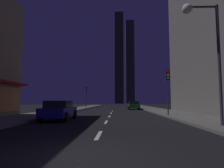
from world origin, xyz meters
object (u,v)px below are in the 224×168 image
at_px(traffic_light_near_right, 168,82).
at_px(traffic_light_far_left, 86,92).
at_px(car_parked_near, 59,110).
at_px(street_lamp_right, 203,33).
at_px(fire_hydrant_far_left, 70,108).
at_px(car_parked_far, 134,105).

distance_m(traffic_light_near_right, traffic_light_far_left, 23.30).
distance_m(car_parked_near, street_lamp_right, 10.82).
xyz_separation_m(fire_hydrant_far_left, traffic_light_near_right, (11.40, -9.18, 2.74)).
relative_size(fire_hydrant_far_left, traffic_light_far_left, 0.16).
bearing_deg(traffic_light_near_right, traffic_light_far_left, 118.17).
relative_size(traffic_light_far_left, street_lamp_right, 0.64).
xyz_separation_m(traffic_light_near_right, street_lamp_right, (-0.12, -8.18, 1.87)).
bearing_deg(traffic_light_far_left, car_parked_near, -85.56).
bearing_deg(traffic_light_far_left, fire_hydrant_far_left, -92.02).
relative_size(car_parked_far, street_lamp_right, 0.64).
height_order(car_parked_near, traffic_light_far_left, traffic_light_far_left).
relative_size(car_parked_near, traffic_light_near_right, 1.01).
xyz_separation_m(car_parked_far, street_lamp_right, (1.78, -24.77, 4.33)).
xyz_separation_m(car_parked_near, car_parked_far, (7.20, 20.55, 0.00)).
distance_m(traffic_light_near_right, street_lamp_right, 8.39).
relative_size(car_parked_near, fire_hydrant_far_left, 6.48).
bearing_deg(car_parked_near, street_lamp_right, -25.19).
bearing_deg(fire_hydrant_far_left, street_lamp_right, -56.99).
bearing_deg(car_parked_far, traffic_light_far_left, 156.55).
bearing_deg(car_parked_near, traffic_light_near_right, 23.50).
distance_m(fire_hydrant_far_left, street_lamp_right, 21.21).
relative_size(fire_hydrant_far_left, street_lamp_right, 0.10).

